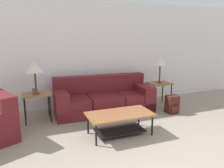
% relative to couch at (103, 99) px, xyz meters
% --- Properties ---
extents(wall_back, '(8.96, 0.06, 2.60)m').
position_rel_couch_xyz_m(wall_back, '(0.05, 0.65, 1.01)').
color(wall_back, white).
rests_on(wall_back, ground_plane).
extents(couch, '(2.29, 1.02, 0.82)m').
position_rel_couch_xyz_m(couch, '(0.00, 0.00, 0.00)').
color(couch, maroon).
rests_on(couch, ground_plane).
extents(coffee_table, '(1.16, 0.62, 0.40)m').
position_rel_couch_xyz_m(coffee_table, '(-0.15, -1.32, 0.00)').
color(coffee_table, '#935B33').
rests_on(coffee_table, ground_plane).
extents(side_table_left, '(0.57, 0.45, 0.59)m').
position_rel_couch_xyz_m(side_table_left, '(-1.49, -0.08, 0.23)').
color(side_table_left, '#935B33').
rests_on(side_table_left, ground_plane).
extents(side_table_right, '(0.57, 0.45, 0.59)m').
position_rel_couch_xyz_m(side_table_right, '(1.48, -0.08, 0.23)').
color(side_table_right, '#935B33').
rests_on(side_table_right, ground_plane).
extents(table_lamp_left, '(0.36, 0.36, 0.66)m').
position_rel_couch_xyz_m(table_lamp_left, '(-1.49, -0.08, 0.84)').
color(table_lamp_left, '#472D1E').
rests_on(table_lamp_left, side_table_left).
extents(table_lamp_right, '(0.36, 0.36, 0.66)m').
position_rel_couch_xyz_m(table_lamp_right, '(1.48, -0.08, 0.84)').
color(table_lamp_right, '#472D1E').
rests_on(table_lamp_right, side_table_right).
extents(backpack, '(0.27, 0.29, 0.41)m').
position_rel_couch_xyz_m(backpack, '(1.44, -0.70, -0.09)').
color(backpack, '#4C1E19').
rests_on(backpack, ground_plane).
extents(picture_frame, '(0.10, 0.04, 0.13)m').
position_rel_couch_xyz_m(picture_frame, '(-1.51, -0.15, 0.36)').
color(picture_frame, '#4C3828').
rests_on(picture_frame, side_table_left).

